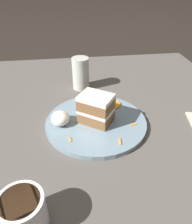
{
  "coord_description": "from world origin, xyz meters",
  "views": [
    {
      "loc": [
        0.57,
        -0.06,
        0.44
      ],
      "look_at": [
        0.05,
        0.01,
        0.08
      ],
      "focal_mm": 35.0,
      "sensor_mm": 36.0,
      "label": 1
    }
  ],
  "objects_px": {
    "cream_dollop": "(60,118)",
    "orange_garnish": "(112,105)",
    "drinking_glass": "(81,76)",
    "plate": "(96,122)",
    "cake_slice": "(96,109)",
    "coffee_mug": "(23,212)"
  },
  "relations": [
    {
      "from": "plate",
      "to": "orange_garnish",
      "type": "bearing_deg",
      "value": 140.47
    },
    {
      "from": "cake_slice",
      "to": "orange_garnish",
      "type": "xyz_separation_m",
      "value": [
        -0.08,
        0.06,
        -0.04
      ]
    },
    {
      "from": "plate",
      "to": "cream_dollop",
      "type": "height_order",
      "value": "cream_dollop"
    },
    {
      "from": "cake_slice",
      "to": "drinking_glass",
      "type": "relative_size",
      "value": 0.95
    },
    {
      "from": "plate",
      "to": "cream_dollop",
      "type": "xyz_separation_m",
      "value": [
        0.0,
        -0.1,
        0.03
      ]
    },
    {
      "from": "cake_slice",
      "to": "drinking_glass",
      "type": "height_order",
      "value": "drinking_glass"
    },
    {
      "from": "coffee_mug",
      "to": "drinking_glass",
      "type": "bearing_deg",
      "value": 164.81
    },
    {
      "from": "cake_slice",
      "to": "cream_dollop",
      "type": "height_order",
      "value": "cake_slice"
    },
    {
      "from": "cream_dollop",
      "to": "coffee_mug",
      "type": "distance_m",
      "value": 0.29
    },
    {
      "from": "plate",
      "to": "drinking_glass",
      "type": "height_order",
      "value": "drinking_glass"
    },
    {
      "from": "cake_slice",
      "to": "orange_garnish",
      "type": "distance_m",
      "value": 0.11
    },
    {
      "from": "cake_slice",
      "to": "cream_dollop",
      "type": "relative_size",
      "value": 1.93
    },
    {
      "from": "orange_garnish",
      "to": "coffee_mug",
      "type": "bearing_deg",
      "value": -32.48
    },
    {
      "from": "cake_slice",
      "to": "coffee_mug",
      "type": "relative_size",
      "value": 1.37
    },
    {
      "from": "cream_dollop",
      "to": "orange_garnish",
      "type": "distance_m",
      "value": 0.18
    },
    {
      "from": "orange_garnish",
      "to": "drinking_glass",
      "type": "relative_size",
      "value": 0.47
    },
    {
      "from": "cream_dollop",
      "to": "drinking_glass",
      "type": "xyz_separation_m",
      "value": [
        -0.24,
        0.08,
        0.02
      ]
    },
    {
      "from": "plate",
      "to": "cream_dollop",
      "type": "bearing_deg",
      "value": -88.88
    },
    {
      "from": "orange_garnish",
      "to": "coffee_mug",
      "type": "distance_m",
      "value": 0.43
    },
    {
      "from": "plate",
      "to": "coffee_mug",
      "type": "distance_m",
      "value": 0.33
    },
    {
      "from": "cream_dollop",
      "to": "orange_garnish",
      "type": "height_order",
      "value": "cream_dollop"
    },
    {
      "from": "cake_slice",
      "to": "orange_garnish",
      "type": "bearing_deg",
      "value": 175.59
    }
  ]
}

